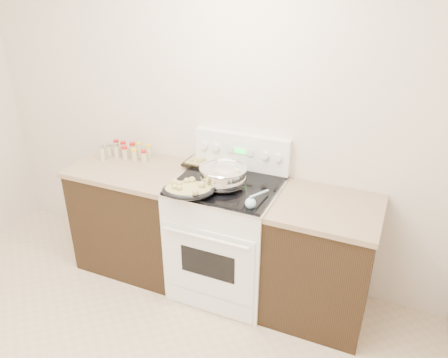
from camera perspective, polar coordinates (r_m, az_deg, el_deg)
The scene contains 10 objects.
room_shell at distance 2.00m, azimuth -25.94°, elevation 3.97°, with size 4.10×3.60×2.75m.
counter_left at distance 3.77m, azimuth -11.29°, elevation -4.73°, with size 0.93×0.67×0.92m.
counter_right at distance 3.25m, azimuth 12.50°, elevation -10.41°, with size 0.73×0.67×0.92m.
kitchen_range at distance 3.40m, azimuth 0.37°, elevation -7.36°, with size 0.78×0.73×1.22m.
mixing_bowl at distance 3.08m, azimuth -0.10°, elevation 0.30°, with size 0.34×0.34×0.20m.
roasting_pan at distance 2.99m, azimuth -4.74°, elevation -1.37°, with size 0.43×0.36×0.11m.
baking_sheet at distance 3.47m, azimuth -1.22°, elevation 2.26°, with size 0.45×0.31×0.06m.
wooden_spoon at distance 3.23m, azimuth -1.76°, elevation 0.20°, with size 0.18×0.21×0.04m.
blue_ladle at distance 2.86m, azimuth 3.64°, elevation -3.01°, with size 0.09×0.26×0.09m.
spice_jars at distance 3.72m, azimuth -12.64°, elevation 3.60°, with size 0.39×0.24×0.13m.
Camera 1 is at (1.47, -1.18, 2.37)m, focal length 35.00 mm.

